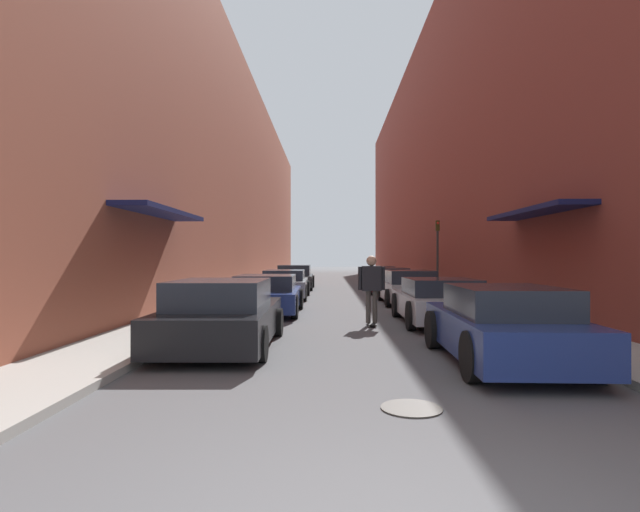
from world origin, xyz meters
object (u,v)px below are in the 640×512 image
at_px(parked_car_left_1, 267,295).
at_px(parked_car_left_3, 295,277).
at_px(parked_car_right_1, 439,301).
at_px(traffic_light, 438,248).
at_px(parked_car_right_4, 379,277).
at_px(skateboarder, 372,283).
at_px(parked_car_right_2, 408,288).
at_px(parked_car_left_0, 222,315).
at_px(manhole_cover, 411,408).
at_px(parked_car_left_2, 285,284).
at_px(parked_car_right_3, 389,281).
at_px(parked_car_right_0, 503,325).

distance_m(parked_car_left_1, parked_car_left_3, 11.81).
bearing_deg(parked_car_right_1, traffic_light, 78.02).
relative_size(parked_car_left_3, parked_car_right_4, 1.02).
height_order(parked_car_left_3, skateboarder, skateboarder).
bearing_deg(traffic_light, parked_car_left_3, 142.21).
bearing_deg(parked_car_right_2, parked_car_left_0, -118.77).
relative_size(parked_car_left_1, parked_car_right_1, 1.01).
xyz_separation_m(manhole_cover, traffic_light, (3.80, 16.17, 2.11)).
bearing_deg(parked_car_right_4, parked_car_left_3, -152.02).
bearing_deg(parked_car_left_0, parked_car_right_4, 76.04).
xyz_separation_m(parked_car_left_0, parked_car_right_1, (4.90, 3.59, -0.04)).
height_order(parked_car_left_1, parked_car_left_2, parked_car_left_2).
distance_m(parked_car_right_3, parked_car_right_4, 5.52).
height_order(parked_car_right_1, parked_car_right_2, parked_car_right_2).
relative_size(parked_car_left_0, parked_car_right_1, 1.04).
distance_m(parked_car_right_2, parked_car_right_3, 5.52).
bearing_deg(skateboarder, parked_car_right_1, 15.74).
distance_m(parked_car_left_1, manhole_cover, 9.91).
distance_m(parked_car_left_1, parked_car_right_1, 5.21).
relative_size(parked_car_left_1, traffic_light, 1.33).
distance_m(parked_car_right_0, parked_car_right_3, 15.87).
relative_size(parked_car_left_3, parked_car_right_3, 0.98).
distance_m(parked_car_right_3, manhole_cover, 18.43).
distance_m(parked_car_left_2, parked_car_right_1, 9.12).
height_order(parked_car_left_0, manhole_cover, parked_car_left_0).
bearing_deg(parked_car_left_2, parked_car_left_0, -90.93).
bearing_deg(parked_car_left_1, skateboarder, -41.52).
bearing_deg(parked_car_left_1, parked_car_right_3, 61.61).
height_order(parked_car_right_3, parked_car_right_4, parked_car_right_3).
relative_size(parked_car_left_1, manhole_cover, 6.12).
relative_size(manhole_cover, traffic_light, 0.22).
relative_size(parked_car_right_4, traffic_light, 1.42).
distance_m(parked_car_right_0, manhole_cover, 3.14).
height_order(parked_car_left_2, parked_car_right_4, parked_car_right_4).
height_order(skateboarder, traffic_light, traffic_light).
bearing_deg(traffic_light, skateboarder, -111.49).
relative_size(parked_car_left_0, parked_car_right_3, 0.93).
xyz_separation_m(parked_car_left_0, parked_car_right_0, (4.85, -1.32, -0.00)).
height_order(parked_car_right_0, parked_car_right_2, parked_car_right_0).
distance_m(parked_car_left_2, parked_car_right_0, 13.55).
bearing_deg(parked_car_right_0, traffic_light, 82.04).
bearing_deg(traffic_light, parked_car_left_1, -134.74).
xyz_separation_m(parked_car_right_2, parked_car_right_3, (-0.04, 5.52, -0.01)).
height_order(parked_car_left_3, parked_car_right_1, parked_car_left_3).
bearing_deg(manhole_cover, parked_car_right_2, 81.18).
relative_size(parked_car_left_0, parked_car_right_4, 0.96).
distance_m(parked_car_right_1, skateboarder, 1.94).
relative_size(parked_car_left_0, parked_car_right_0, 1.04).
xyz_separation_m(parked_car_left_2, manhole_cover, (2.78, -15.16, -0.58)).
bearing_deg(parked_car_right_2, manhole_cover, -98.82).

